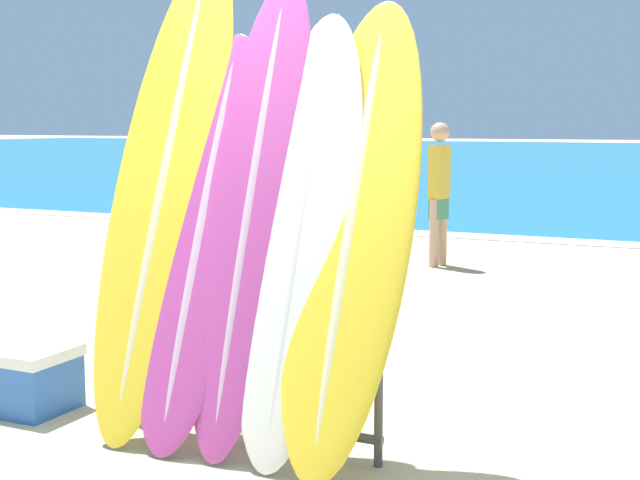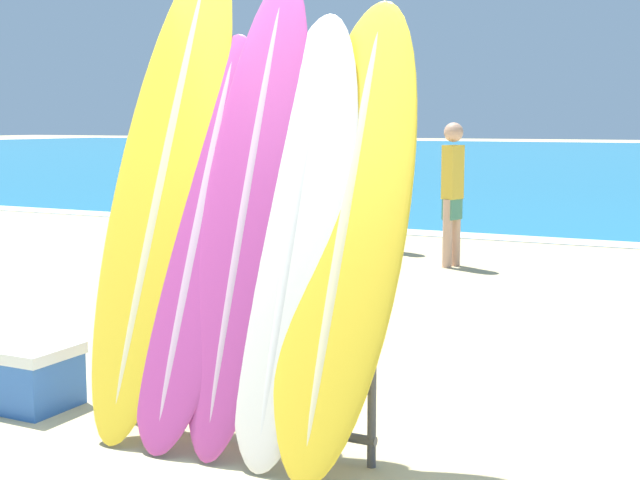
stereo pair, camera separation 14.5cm
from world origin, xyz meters
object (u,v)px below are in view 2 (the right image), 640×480
surfboard_slot_1 (199,235)px  surfboard_slot_3 (295,234)px  person_near_water (384,177)px  surfboard_rack (244,348)px  surfboard_slot_2 (248,208)px  cooler_box (20,374)px  surfboard_slot_4 (346,230)px  person_mid_beach (452,189)px  surfboard_slot_0 (163,185)px

surfboard_slot_1 → surfboard_slot_3: size_ratio=0.97×
surfboard_slot_3 → person_near_water: 6.65m
surfboard_rack → surfboard_slot_2: bearing=94.2°
surfboard_rack → cooler_box: size_ratio=2.28×
surfboard_slot_4 → cooler_box: (-1.90, -0.11, -0.88)m
surfboard_rack → surfboard_slot_1: (-0.26, 0.03, 0.52)m
person_mid_beach → surfboard_slot_3: bearing=-153.3°
surfboard_slot_2 → person_near_water: (-1.93, 6.24, -0.25)m
surfboard_slot_1 → cooler_box: size_ratio=3.31×
surfboard_slot_4 → person_near_water: (-2.44, 6.25, -0.17)m
surfboard_slot_0 → person_near_water: 6.35m
surfboard_slot_0 → person_near_water: surfboard_slot_0 is taller
surfboard_slot_3 → person_mid_beach: surfboard_slot_3 is taller
surfboard_rack → surfboard_slot_4: 0.78m
person_mid_beach → surfboard_slot_0: bearing=-161.4°
surfboard_slot_3 → person_near_water: surfboard_slot_3 is taller
person_near_water → surfboard_slot_0: bearing=88.4°
surfboard_slot_3 → surfboard_slot_4: bearing=5.1°
surfboard_slot_1 → surfboard_slot_4: size_ratio=0.94×
surfboard_rack → surfboard_slot_0: (-0.53, 0.11, 0.75)m
surfboard_rack → cooler_box: surfboard_rack is taller
surfboard_slot_0 → person_mid_beach: size_ratio=1.59×
surfboard_slot_1 → surfboard_slot_3: bearing=-0.2°
person_near_water → surfboard_rack: bearing=92.7°
surfboard_slot_1 → person_mid_beach: surfboard_slot_1 is taller
surfboard_rack → surfboard_slot_1: bearing=174.2°
surfboard_slot_4 → person_mid_beach: bearing=103.7°
surfboard_rack → surfboard_slot_1: size_ratio=0.69×
cooler_box → person_mid_beach: bearing=84.1°
surfboard_slot_1 → cooler_box: bearing=-175.7°
surfboard_rack → cooler_box: (-1.39, -0.06, -0.29)m
surfboard_slot_3 → cooler_box: bearing=-177.1°
surfboard_slot_0 → surfboard_slot_3: surfboard_slot_0 is taller
surfboard_slot_1 → person_near_water: (-1.67, 6.27, -0.11)m
surfboard_rack → cooler_box: 1.42m
surfboard_rack → person_mid_beach: (-0.82, 5.51, 0.37)m
surfboard_slot_2 → person_mid_beach: surfboard_slot_2 is taller
surfboard_slot_1 → person_mid_beach: bearing=95.8°
surfboard_slot_0 → cooler_box: (-0.86, -0.17, -1.05)m
person_mid_beach → cooler_box: size_ratio=2.55×
surfboard_rack → surfboard_slot_0: bearing=168.0°
surfboard_slot_2 → surfboard_slot_4: size_ratio=1.07×
surfboard_slot_0 → surfboard_slot_1: 0.36m
surfboard_slot_0 → surfboard_slot_2: (0.53, -0.05, -0.09)m
surfboard_rack → surfboard_slot_1: surfboard_slot_1 is taller
surfboard_rack → surfboard_slot_3: (0.27, 0.03, 0.56)m
person_near_water → surfboard_slot_1: bearing=90.5°
surfboard_slot_2 → surfboard_rack: bearing=-85.8°
surfboard_rack → person_near_water: bearing=107.1°
surfboard_slot_1 → surfboard_slot_4: 0.78m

